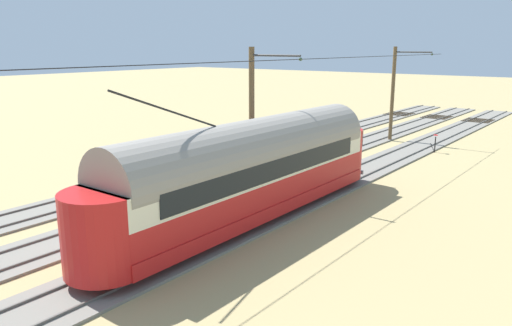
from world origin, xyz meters
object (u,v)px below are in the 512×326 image
object	(u,v)px
catenary_pole_foreground	(394,92)
catenary_pole_mid_near	(253,118)
track_end_bumper	(331,148)
switch_stand	(435,142)
vintage_streetcar	(252,169)

from	to	relation	value
catenary_pole_foreground	catenary_pole_mid_near	distance (m)	17.54
catenary_pole_foreground	track_end_bumper	distance (m)	8.03
switch_stand	vintage_streetcar	bearing A→B (deg)	85.50
track_end_bumper	catenary_pole_foreground	bearing A→B (deg)	-100.37
catenary_pole_foreground	catenary_pole_mid_near	world-z (taller)	same
vintage_streetcar	switch_stand	distance (m)	18.82
catenary_pole_foreground	switch_stand	size ratio (longest dim) A/B	5.81
catenary_pole_mid_near	switch_stand	xyz separation A→B (m)	(-4.17, -15.18, -3.06)
switch_stand	track_end_bumper	bearing A→B (deg)	41.29
catenary_pole_mid_near	track_end_bumper	bearing A→B (deg)	-82.78
catenary_pole_mid_near	track_end_bumper	size ratio (longest dim) A/B	3.99
catenary_pole_mid_near	track_end_bumper	world-z (taller)	catenary_pole_mid_near
vintage_streetcar	track_end_bumper	size ratio (longest dim) A/B	9.56
vintage_streetcar	track_end_bumper	distance (m)	14.57
switch_stand	track_end_bumper	distance (m)	7.30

